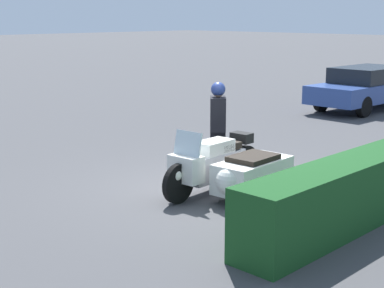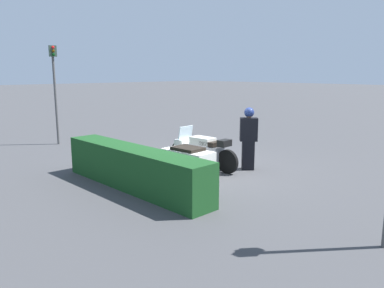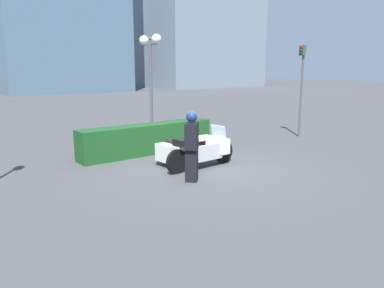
% 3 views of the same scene
% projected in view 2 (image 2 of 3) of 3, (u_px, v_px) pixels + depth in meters
% --- Properties ---
extents(ground_plane, '(160.00, 160.00, 0.00)m').
position_uv_depth(ground_plane, '(208.00, 168.00, 10.78)').
color(ground_plane, '#424244').
extents(police_motorcycle, '(2.48, 1.37, 1.16)m').
position_uv_depth(police_motorcycle, '(192.00, 154.00, 10.48)').
color(police_motorcycle, black).
rests_on(police_motorcycle, ground).
extents(officer_rider, '(0.55, 0.54, 1.77)m').
position_uv_depth(officer_rider, '(248.00, 137.00, 10.53)').
color(officer_rider, black).
rests_on(officer_rider, ground).
extents(hedge_bush_curbside, '(4.76, 0.75, 0.98)m').
position_uv_depth(hedge_bush_curbside, '(134.00, 168.00, 8.87)').
color(hedge_bush_curbside, '#19471E').
rests_on(hedge_bush_curbside, ground).
extents(traffic_light_near, '(0.22, 0.28, 3.69)m').
position_uv_depth(traffic_light_near, '(55.00, 81.00, 13.96)').
color(traffic_light_near, '#4C4C4C').
rests_on(traffic_light_near, ground).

